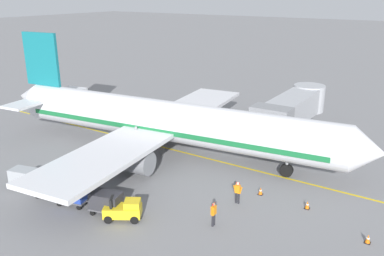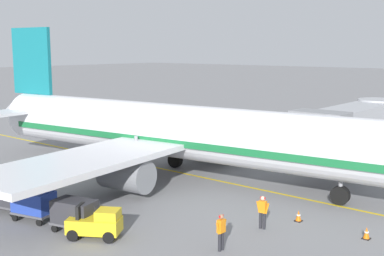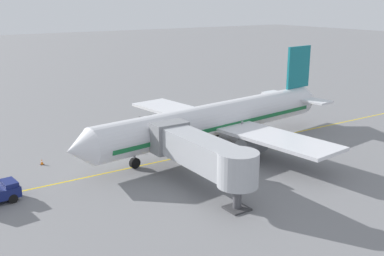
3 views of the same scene
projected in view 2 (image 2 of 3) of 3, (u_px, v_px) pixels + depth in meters
ground_plane at (203, 178)px, 34.79m from camera, size 400.00×400.00×0.00m
gate_lead_in_line at (203, 177)px, 34.79m from camera, size 0.24×80.00×0.01m
parked_airliner at (176, 132)px, 34.43m from camera, size 30.41×37.34×10.63m
jet_bridge at (354, 125)px, 36.05m from camera, size 13.32×3.50×4.98m
baggage_tug_lead at (96, 224)px, 23.61m from camera, size 2.33×2.76×1.62m
baggage_cart_front at (75, 213)px, 24.45m from camera, size 1.80×2.98×1.58m
baggage_cart_second_in_train at (34, 203)px, 26.01m from camera, size 1.80×2.98×1.58m
baggage_cart_third_in_train at (8, 195)px, 27.38m from camera, size 1.80×2.98×1.58m
ground_crew_wing_walker at (263, 210)px, 24.77m from camera, size 0.27×0.73×1.69m
ground_crew_loader at (221, 230)px, 22.09m from camera, size 0.72×0.24×1.69m
ground_crew_marshaller at (111, 168)px, 33.51m from camera, size 0.34×0.72×1.69m
safety_cone_nose_left at (366, 233)px, 23.55m from camera, size 0.36×0.36×0.59m
safety_cone_wing_tip at (298, 216)px, 25.95m from camera, size 0.36×0.36×0.59m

